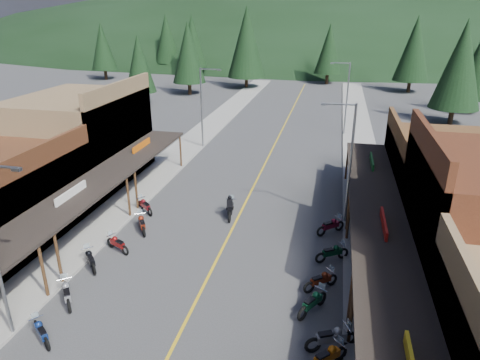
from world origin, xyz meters
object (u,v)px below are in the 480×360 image
Objects in this scene: bike_west_8 at (117,243)px; bike_west_9 at (142,223)px; pine_7 at (167,38)px; bike_west_7 at (90,259)px; pine_4 at (414,48)px; bike_east_9 at (332,252)px; pine_10 at (188,52)px; pedestrian_east_b at (363,179)px; bike_east_10 at (331,225)px; pine_2 at (247,42)px; bike_east_6 at (331,337)px; pine_11 at (461,65)px; bike_west_10 at (145,205)px; rider_on_bike at (231,208)px; bike_east_5 at (327,356)px; pine_1 at (192,41)px; streetlight_1 at (203,104)px; bike_west_6 at (67,293)px; shop_west_3 at (83,139)px; bike_east_7 at (313,302)px; streetlight_3 at (346,95)px; bike_west_5 at (41,331)px; streetlight_2 at (348,159)px; pine_8 at (139,64)px; pedestrian_east_a at (369,354)px; pine_9 at (479,65)px; pine_3 at (329,49)px.

bike_west_8 is 2.58m from bike_west_9.
bike_west_7 is at bearing -71.58° from pine_7.
bike_east_9 is at bearing -101.55° from pine_4.
pine_10 is 53.28m from bike_east_9.
bike_east_10 is at bearing 65.07° from pedestrian_east_b.
bike_east_6 is (16.47, -61.88, -7.35)m from pine_2.
pine_11 is 41.69m from bike_west_10.
pedestrian_east_b is at bearing 137.19° from bike_east_9.
bike_west_9 is 5.96m from rider_on_bike.
pine_10 is at bearing 159.47° from bike_east_5.
pine_1 is 65.32m from pedestrian_east_b.
pine_10 is (-11.05, 28.00, 2.32)m from streetlight_1.
bike_west_6 is 1.15× the size of pedestrian_east_b.
shop_west_3 is 5.90× the size of pedestrian_east_b.
bike_east_7 is (-12.44, -61.69, -6.63)m from pine_4.
streetlight_3 is (13.90, 8.00, 0.00)m from streetlight_1.
streetlight_3 is 24.08m from bike_east_10.
pine_4 is 6.61× the size of bike_west_5.
bike_east_7 is at bearing -62.16° from streetlight_1.
streetlight_2 is at bearing 115.09° from bike_east_10.
streetlight_1 reaches higher than bike_west_8.
pedestrian_east_a is at bearing -56.46° from pine_8.
pine_11 is 38.11m from bike_east_9.
pine_9 is 43.04m from bike_east_10.
bike_west_9 is at bearing -65.47° from pine_8.
pine_10 is at bearing 175.55° from bike_east_9.
bike_east_9 is 10.80m from pedestrian_east_b.
pine_7 is 1.01× the size of pine_11.
shop_west_3 is 27.94m from streetlight_3.
pine_2 is 6.94× the size of bike_east_9.
bike_west_8 is 0.82× the size of rider_on_bike.
streetlight_2 is 6.34m from bike_east_9.
bike_west_9 is at bearing 18.08° from bike_west_8.
bike_east_10 is at bearing -168.76° from pedestrian_east_a.
pine_11 is (26.95, 16.00, 2.73)m from streetlight_1.
pine_2 is at bearing 136.43° from bike_east_7.
bike_east_5 is 1.60m from pedestrian_east_a.
streetlight_1 is 31.01m from pedestrian_east_a.
pine_9 reaches higher than pedestrian_east_a.
bike_west_10 is 18.41m from pedestrian_east_a.
bike_west_5 is at bearing -150.97° from bike_west_8.
bike_east_9 is (2.36, -62.97, -5.91)m from pine_3.
pine_9 is at bearing -46.40° from pine_3.
bike_west_10 is at bearing -74.59° from pine_1.
pine_10 is at bearing 167.28° from bike_east_10.
bike_west_10 is at bearing -88.29° from streetlight_1.
bike_west_6 is at bearing -62.31° from shop_west_3.
bike_east_5 is at bearing -107.65° from pine_11.
pine_1 reaches higher than streetlight_1.
bike_west_5 is (-25.56, -44.10, -6.65)m from pine_11.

